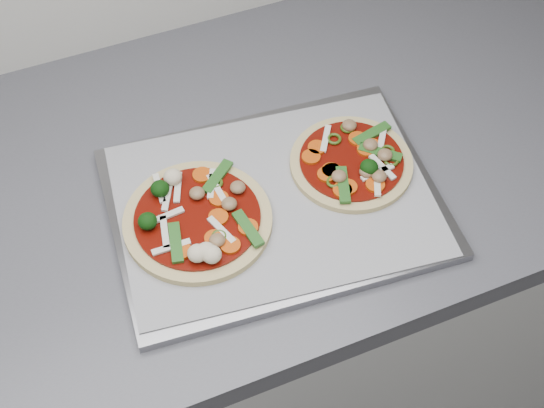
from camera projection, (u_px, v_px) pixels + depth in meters
name	position (u px, v px, depth m)	size (l,w,h in m)	color
base_cabinet	(213.00, 340.00, 1.39)	(3.60, 0.60, 0.86)	silver
countertop	(193.00, 188.00, 1.03)	(3.60, 0.60, 0.04)	#55555C
baking_tray	(274.00, 203.00, 0.98)	(0.42, 0.31, 0.01)	gray
parchment	(274.00, 200.00, 0.97)	(0.40, 0.29, 0.00)	#9A9A9F
pizza_left	(198.00, 220.00, 0.94)	(0.24, 0.24, 0.03)	tan
pizza_right	(353.00, 162.00, 1.00)	(0.22, 0.22, 0.03)	tan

